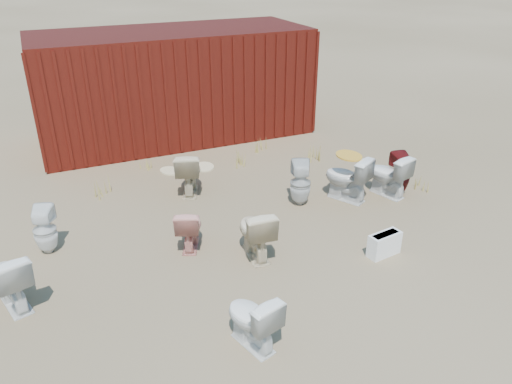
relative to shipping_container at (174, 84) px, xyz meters
name	(u,v)px	position (x,y,z in m)	size (l,w,h in m)	color
ground	(272,240)	(0.00, -5.20, -1.20)	(100.00, 100.00, 0.00)	brown
shipping_container	(174,84)	(0.00, 0.00, 0.00)	(6.00, 2.40, 2.40)	#4C0E0C
toilet_front_a	(9,280)	(-3.60, -5.29, -0.81)	(0.43, 0.76, 0.78)	white
toilet_front_pink	(189,227)	(-1.19, -4.86, -0.87)	(0.36, 0.64, 0.65)	#DD8D7F
toilet_front_c	(252,319)	(-1.16, -7.11, -0.84)	(0.40, 0.70, 0.71)	white
toilet_front_maroon	(400,174)	(2.80, -4.67, -0.81)	(0.35, 0.36, 0.77)	#5D1010
toilet_front_e	(388,175)	(2.56, -4.63, -0.81)	(0.44, 0.76, 0.78)	white
toilet_back_a	(45,230)	(-3.14, -4.16, -0.83)	(0.33, 0.34, 0.73)	white
toilet_back_beige_left	(255,232)	(-0.40, -5.48, -0.81)	(0.44, 0.77, 0.78)	beige
toilet_back_beige_right	(189,172)	(-0.66, -3.10, -0.80)	(0.45, 0.79, 0.80)	beige
toilet_back_yellowlid	(347,178)	(1.79, -4.48, -0.79)	(0.46, 0.80, 0.82)	silver
toilet_back_e	(300,183)	(0.96, -4.31, -0.80)	(0.36, 0.37, 0.79)	silver
yellow_lid	(349,156)	(1.79, -4.48, -0.37)	(0.42, 0.52, 0.03)	gold
loose_tank	(384,244)	(1.31, -6.21, -1.02)	(0.50, 0.20, 0.35)	white
loose_lid_near	(205,167)	(-0.05, -2.13, -1.19)	(0.38, 0.49, 0.02)	beige
loose_lid_far	(170,171)	(-0.74, -2.05, -1.19)	(0.36, 0.47, 0.02)	beige
weed_clump_a	(102,188)	(-2.14, -2.59, -1.04)	(0.36, 0.36, 0.31)	#9D8C3E
weed_clump_b	(238,158)	(0.61, -2.30, -1.04)	(0.32, 0.32, 0.32)	#9D8C3E
weed_clump_c	(316,152)	(2.23, -2.68, -1.03)	(0.36, 0.36, 0.35)	#9D8C3E
weed_clump_d	(144,163)	(-1.18, -1.70, -1.09)	(0.30, 0.30, 0.23)	#9D8C3E
weed_clump_e	(260,143)	(1.38, -1.70, -1.03)	(0.34, 0.34, 0.34)	#9D8C3E
weed_clump_f	(423,184)	(3.31, -4.72, -1.09)	(0.28, 0.28, 0.22)	#9D8C3E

